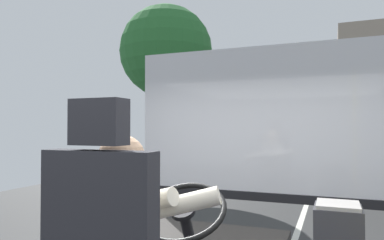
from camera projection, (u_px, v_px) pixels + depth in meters
ground at (309, 199)px, 10.03m from camera, size 18.00×44.00×0.06m
bus_driver at (128, 237)px, 1.57m from camera, size 0.73×0.52×0.72m
windshield_panel at (260, 140)px, 3.39m from camera, size 2.50×0.08×1.48m
street_tree at (166, 53)px, 11.18m from camera, size 2.89×2.89×5.84m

